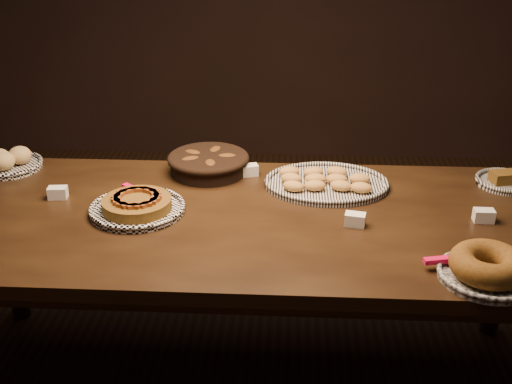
# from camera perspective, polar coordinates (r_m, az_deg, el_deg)

# --- Properties ---
(ground) EXTENTS (5.00, 5.00, 0.00)m
(ground) POSITION_cam_1_polar(r_m,az_deg,el_deg) (2.73, -0.98, -16.24)
(ground) COLOR black
(ground) RESTS_ON ground
(buffet_table) EXTENTS (2.40, 1.00, 0.75)m
(buffet_table) POSITION_cam_1_polar(r_m,az_deg,el_deg) (2.34, -1.10, -3.68)
(buffet_table) COLOR black
(buffet_table) RESTS_ON ground
(apple_tart_plate) EXTENTS (0.35, 0.35, 0.07)m
(apple_tart_plate) POSITION_cam_1_polar(r_m,az_deg,el_deg) (2.36, -10.52, -1.22)
(apple_tart_plate) COLOR white
(apple_tart_plate) RESTS_ON buffet_table
(madeleine_platter) EXTENTS (0.49, 0.39, 0.05)m
(madeleine_platter) POSITION_cam_1_polar(r_m,az_deg,el_deg) (2.54, 6.18, 0.89)
(madeleine_platter) COLOR black
(madeleine_platter) RESTS_ON buffet_table
(bundt_cake_plate) EXTENTS (0.33, 0.29, 0.09)m
(bundt_cake_plate) POSITION_cam_1_polar(r_m,az_deg,el_deg) (2.04, 19.86, -6.36)
(bundt_cake_plate) COLOR black
(bundt_cake_plate) RESTS_ON buffet_table
(croissant_basket) EXTENTS (0.34, 0.34, 0.08)m
(croissant_basket) POSITION_cam_1_polar(r_m,az_deg,el_deg) (2.65, -4.26, 2.68)
(croissant_basket) COLOR black
(croissant_basket) RESTS_ON buffet_table
(bread_roll_plate) EXTENTS (0.28, 0.28, 0.09)m
(bread_roll_plate) POSITION_cam_1_polar(r_m,az_deg,el_deg) (2.88, -21.20, 2.53)
(bread_roll_plate) COLOR white
(bread_roll_plate) RESTS_ON buffet_table
(loaf_plate) EXTENTS (0.24, 0.24, 0.06)m
(loaf_plate) POSITION_cam_1_polar(r_m,az_deg,el_deg) (2.73, 21.34, 0.95)
(loaf_plate) COLOR black
(loaf_plate) RESTS_ON buffet_table
(tent_cards) EXTENTS (1.63, 0.48, 0.04)m
(tent_cards) POSITION_cam_1_polar(r_m,az_deg,el_deg) (2.36, -0.14, -0.78)
(tent_cards) COLOR white
(tent_cards) RESTS_ON buffet_table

